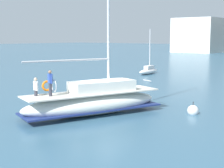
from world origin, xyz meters
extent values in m
plane|color=#38607A|center=(0.00, 0.00, 0.00)|extent=(400.00, 400.00, 0.00)
ellipsoid|color=white|center=(0.13, -1.09, 0.70)|extent=(5.44, 9.85, 1.40)
cube|color=navy|center=(0.13, -1.09, 0.39)|extent=(5.40, 9.68, 0.10)
cube|color=beige|center=(0.13, -1.09, 1.44)|extent=(5.10, 9.34, 0.08)
cube|color=white|center=(0.37, -0.41, 1.83)|extent=(3.02, 4.63, 0.70)
cylinder|color=silver|center=(0.53, 0.04, 7.12)|extent=(0.16, 0.16, 11.27)
cylinder|color=#B7B7BC|center=(-0.43, -2.68, 3.60)|extent=(2.02, 5.48, 0.12)
cylinder|color=silver|center=(1.59, 3.07, 1.95)|extent=(0.87, 0.35, 0.06)
torus|color=orange|center=(-1.85, -3.20, 1.95)|extent=(0.36, 0.71, 0.70)
cylinder|color=#33333D|center=(-0.82, -3.81, 1.88)|extent=(0.20, 0.20, 0.80)
cube|color=#3351AD|center=(-0.82, -3.81, 2.56)|extent=(0.37, 0.29, 0.56)
sphere|color=#9E7051|center=(-0.82, -3.81, 2.95)|extent=(0.20, 0.20, 0.20)
cylinder|color=#3351AD|center=(-1.03, -3.74, 2.51)|extent=(0.09, 0.09, 0.50)
cylinder|color=#3351AD|center=(-0.62, -3.88, 2.51)|extent=(0.09, 0.09, 0.50)
cylinder|color=#33333D|center=(-1.58, -4.31, 1.66)|extent=(0.20, 0.20, 0.35)
cube|color=white|center=(-1.58, -4.31, 2.11)|extent=(0.37, 0.29, 0.56)
sphere|color=beige|center=(-1.58, -4.31, 2.50)|extent=(0.20, 0.20, 0.20)
cylinder|color=white|center=(-1.79, -4.24, 2.06)|extent=(0.09, 0.09, 0.50)
cylinder|color=white|center=(-1.37, -4.38, 2.06)|extent=(0.09, 0.09, 0.50)
torus|color=silver|center=(-0.74, -3.58, 2.10)|extent=(0.74, 0.31, 0.76)
ellipsoid|color=white|center=(-10.52, 21.79, 0.37)|extent=(1.42, 4.62, 0.74)
cube|color=white|center=(-10.54, 22.02, 0.94)|extent=(0.83, 1.87, 0.40)
cylinder|color=silver|center=(-10.55, 22.13, 3.41)|extent=(0.12, 0.12, 5.35)
sphere|color=silver|center=(5.15, 3.18, 0.22)|extent=(0.75, 0.75, 0.75)
cylinder|color=black|center=(5.15, 3.18, 0.52)|extent=(0.04, 0.04, 0.60)
cube|color=silver|center=(-34.02, 86.94, 5.47)|extent=(13.50, 12.51, 10.94)
camera|label=1|loc=(14.96, -17.28, 5.05)|focal=54.98mm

